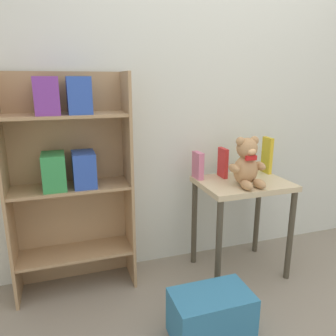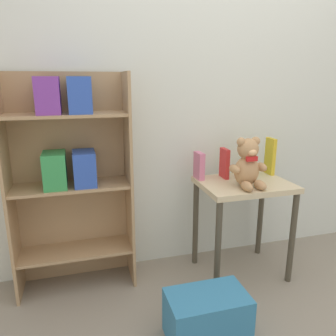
{
  "view_description": "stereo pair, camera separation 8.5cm",
  "coord_description": "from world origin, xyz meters",
  "px_view_note": "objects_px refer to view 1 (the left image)",
  "views": [
    {
      "loc": [
        -1.03,
        -0.84,
        1.33
      ],
      "look_at": [
        -0.41,
        1.06,
        0.8
      ],
      "focal_mm": 35.0,
      "sensor_mm": 36.0,
      "label": 1
    },
    {
      "loc": [
        -0.95,
        -0.86,
        1.33
      ],
      "look_at": [
        -0.41,
        1.06,
        0.8
      ],
      "focal_mm": 35.0,
      "sensor_mm": 36.0,
      "label": 2
    }
  ],
  "objects_px": {
    "bookshelf_side": "(69,168)",
    "book_standing_pink": "(198,165)",
    "display_table": "(242,197)",
    "book_standing_green": "(246,161)",
    "storage_bin": "(211,315)",
    "teddy_bear": "(247,164)",
    "book_standing_yellow": "(267,155)",
    "book_standing_red": "(223,163)"
  },
  "relations": [
    {
      "from": "display_table",
      "to": "teddy_bear",
      "type": "height_order",
      "value": "teddy_bear"
    },
    {
      "from": "book_standing_green",
      "to": "book_standing_red",
      "type": "bearing_deg",
      "value": 177.29
    },
    {
      "from": "display_table",
      "to": "book_standing_yellow",
      "type": "distance_m",
      "value": 0.39
    },
    {
      "from": "book_standing_pink",
      "to": "book_standing_yellow",
      "type": "distance_m",
      "value": 0.54
    },
    {
      "from": "bookshelf_side",
      "to": "book_standing_red",
      "type": "xyz_separation_m",
      "value": [
        1.03,
        -0.06,
        -0.03
      ]
    },
    {
      "from": "teddy_bear",
      "to": "book_standing_pink",
      "type": "relative_size",
      "value": 1.71
    },
    {
      "from": "display_table",
      "to": "book_standing_yellow",
      "type": "height_order",
      "value": "book_standing_yellow"
    },
    {
      "from": "book_standing_pink",
      "to": "book_standing_green",
      "type": "relative_size",
      "value": 0.89
    },
    {
      "from": "display_table",
      "to": "teddy_bear",
      "type": "bearing_deg",
      "value": -110.77
    },
    {
      "from": "teddy_bear",
      "to": "book_standing_pink",
      "type": "distance_m",
      "value": 0.34
    },
    {
      "from": "book_standing_pink",
      "to": "display_table",
      "type": "bearing_deg",
      "value": -31.95
    },
    {
      "from": "teddy_bear",
      "to": "display_table",
      "type": "bearing_deg",
      "value": 69.23
    },
    {
      "from": "book_standing_green",
      "to": "display_table",
      "type": "bearing_deg",
      "value": -126.22
    },
    {
      "from": "book_standing_red",
      "to": "bookshelf_side",
      "type": "bearing_deg",
      "value": 177.87
    },
    {
      "from": "teddy_bear",
      "to": "storage_bin",
      "type": "height_order",
      "value": "teddy_bear"
    },
    {
      "from": "display_table",
      "to": "book_standing_green",
      "type": "height_order",
      "value": "book_standing_green"
    },
    {
      "from": "storage_bin",
      "to": "book_standing_yellow",
      "type": "bearing_deg",
      "value": 41.69
    },
    {
      "from": "book_standing_green",
      "to": "storage_bin",
      "type": "distance_m",
      "value": 1.07
    },
    {
      "from": "display_table",
      "to": "storage_bin",
      "type": "height_order",
      "value": "display_table"
    },
    {
      "from": "book_standing_green",
      "to": "book_standing_yellow",
      "type": "relative_size",
      "value": 0.79
    },
    {
      "from": "book_standing_red",
      "to": "book_standing_pink",
      "type": "bearing_deg",
      "value": 174.06
    },
    {
      "from": "display_table",
      "to": "teddy_bear",
      "type": "relative_size",
      "value": 2.13
    },
    {
      "from": "bookshelf_side",
      "to": "storage_bin",
      "type": "height_order",
      "value": "bookshelf_side"
    },
    {
      "from": "book_standing_green",
      "to": "storage_bin",
      "type": "bearing_deg",
      "value": -131.96
    },
    {
      "from": "book_standing_red",
      "to": "storage_bin",
      "type": "height_order",
      "value": "book_standing_red"
    },
    {
      "from": "bookshelf_side",
      "to": "book_standing_yellow",
      "type": "xyz_separation_m",
      "value": [
        1.38,
        -0.06,
        -0.0
      ]
    },
    {
      "from": "display_table",
      "to": "book_standing_green",
      "type": "relative_size",
      "value": 3.24
    },
    {
      "from": "display_table",
      "to": "book_standing_pink",
      "type": "bearing_deg",
      "value": 149.97
    },
    {
      "from": "book_standing_red",
      "to": "book_standing_yellow",
      "type": "bearing_deg",
      "value": 1.23
    },
    {
      "from": "book_standing_red",
      "to": "book_standing_yellow",
      "type": "xyz_separation_m",
      "value": [
        0.36,
        0.0,
        0.03
      ]
    },
    {
      "from": "bookshelf_side",
      "to": "display_table",
      "type": "height_order",
      "value": "bookshelf_side"
    },
    {
      "from": "book_standing_pink",
      "to": "storage_bin",
      "type": "height_order",
      "value": "book_standing_pink"
    },
    {
      "from": "teddy_bear",
      "to": "book_standing_yellow",
      "type": "relative_size",
      "value": 1.21
    },
    {
      "from": "bookshelf_side",
      "to": "display_table",
      "type": "relative_size",
      "value": 2.05
    },
    {
      "from": "book_standing_pink",
      "to": "bookshelf_side",
      "type": "bearing_deg",
      "value": 175.54
    },
    {
      "from": "teddy_bear",
      "to": "book_standing_yellow",
      "type": "bearing_deg",
      "value": 35.72
    },
    {
      "from": "book_standing_yellow",
      "to": "book_standing_pink",
      "type": "bearing_deg",
      "value": 179.36
    },
    {
      "from": "bookshelf_side",
      "to": "book_standing_pink",
      "type": "xyz_separation_m",
      "value": [
        0.85,
        -0.04,
        -0.04
      ]
    },
    {
      "from": "display_table",
      "to": "storage_bin",
      "type": "bearing_deg",
      "value": -131.83
    },
    {
      "from": "display_table",
      "to": "book_standing_yellow",
      "type": "xyz_separation_m",
      "value": [
        0.27,
        0.13,
        0.25
      ]
    },
    {
      "from": "book_standing_red",
      "to": "book_standing_green",
      "type": "bearing_deg",
      "value": -0.08
    },
    {
      "from": "bookshelf_side",
      "to": "storage_bin",
      "type": "bearing_deg",
      "value": -47.81
    }
  ]
}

